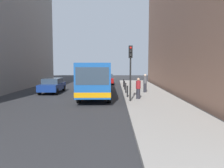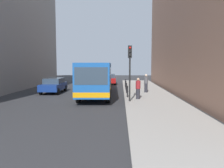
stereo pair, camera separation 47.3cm
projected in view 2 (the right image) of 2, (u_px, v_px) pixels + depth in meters
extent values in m
plane|color=#2D2D30|center=(85.00, 100.00, 18.38)|extent=(80.00, 80.00, 0.00)
cube|color=#9E9991|center=(152.00, 99.00, 18.17)|extent=(4.40, 40.00, 0.15)
cube|color=#936B56|center=(212.00, 18.00, 21.28)|extent=(7.00, 32.00, 14.51)
cube|color=#19519E|center=(97.00, 77.00, 20.72)|extent=(2.87, 11.08, 2.50)
cube|color=orange|center=(97.00, 87.00, 20.81)|extent=(2.89, 11.10, 0.36)
cube|color=#2D3D4C|center=(91.00, 76.00, 15.24)|extent=(2.26, 0.14, 1.20)
cube|color=#2D3D4C|center=(97.00, 73.00, 21.19)|extent=(2.83, 9.48, 1.00)
cylinder|color=black|center=(108.00, 96.00, 16.95)|extent=(0.31, 1.01, 1.00)
cylinder|color=black|center=(78.00, 96.00, 16.96)|extent=(0.31, 1.01, 1.00)
cylinder|color=black|center=(110.00, 86.00, 24.72)|extent=(0.31, 1.01, 1.00)
cylinder|color=black|center=(89.00, 86.00, 24.73)|extent=(0.31, 1.01, 1.00)
cube|color=navy|center=(54.00, 86.00, 22.86)|extent=(1.83, 4.41, 0.64)
cube|color=#2D3D4C|center=(54.00, 81.00, 22.96)|extent=(1.62, 2.48, 0.52)
cylinder|color=black|center=(58.00, 91.00, 21.37)|extent=(0.23, 0.64, 0.64)
cylinder|color=black|center=(41.00, 91.00, 21.42)|extent=(0.23, 0.64, 0.64)
cylinder|color=black|center=(65.00, 88.00, 24.36)|extent=(0.23, 0.64, 0.64)
cylinder|color=black|center=(50.00, 88.00, 24.41)|extent=(0.23, 0.64, 0.64)
cube|color=maroon|center=(109.00, 80.00, 32.28)|extent=(1.95, 4.46, 0.64)
cube|color=#2D3D4C|center=(109.00, 76.00, 32.37)|extent=(1.69, 2.52, 0.52)
cylinder|color=black|center=(115.00, 83.00, 30.81)|extent=(0.24, 0.65, 0.64)
cylinder|color=black|center=(103.00, 83.00, 30.81)|extent=(0.24, 0.65, 0.64)
cylinder|color=black|center=(115.00, 81.00, 33.80)|extent=(0.24, 0.65, 0.64)
cylinder|color=black|center=(104.00, 81.00, 33.80)|extent=(0.24, 0.65, 0.64)
cylinder|color=black|center=(130.00, 80.00, 16.67)|extent=(0.12, 0.12, 3.20)
cube|color=black|center=(130.00, 52.00, 16.48)|extent=(0.28, 0.24, 0.90)
sphere|color=red|center=(130.00, 48.00, 16.33)|extent=(0.16, 0.16, 0.16)
sphere|color=black|center=(130.00, 52.00, 16.35)|extent=(0.16, 0.16, 0.16)
sphere|color=black|center=(130.00, 56.00, 16.38)|extent=(0.16, 0.16, 0.16)
cylinder|color=black|center=(127.00, 91.00, 18.85)|extent=(0.11, 0.11, 0.95)
cylinder|color=black|center=(127.00, 88.00, 21.58)|extent=(0.11, 0.11, 0.95)
cylinder|color=black|center=(126.00, 85.00, 24.32)|extent=(0.11, 0.11, 0.95)
cylinder|color=black|center=(125.00, 83.00, 27.05)|extent=(0.11, 0.11, 0.95)
cylinder|color=#26262D|center=(138.00, 94.00, 17.88)|extent=(0.32, 0.32, 0.81)
cylinder|color=maroon|center=(138.00, 85.00, 17.82)|extent=(0.38, 0.38, 0.63)
sphere|color=tan|center=(138.00, 79.00, 17.78)|extent=(0.22, 0.22, 0.22)
cylinder|color=#26262D|center=(146.00, 88.00, 22.02)|extent=(0.32, 0.32, 0.87)
cylinder|color=#4C4C51|center=(146.00, 80.00, 21.95)|extent=(0.38, 0.38, 0.67)
sphere|color=beige|center=(146.00, 75.00, 21.91)|extent=(0.24, 0.24, 0.24)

